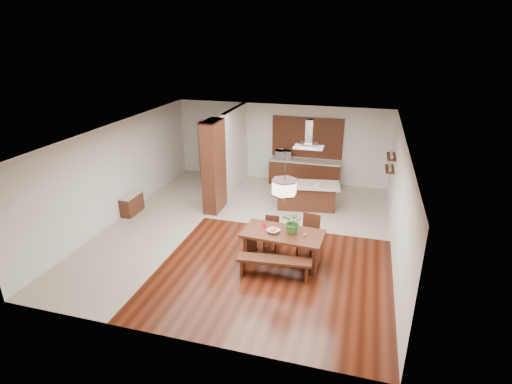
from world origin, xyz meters
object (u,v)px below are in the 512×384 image
(dining_bench, at_px, (274,268))
(microwave, at_px, (283,154))
(pendant_lantern, at_px, (285,177))
(dining_chair_left, at_px, (271,233))
(fruit_bowl, at_px, (273,231))
(dining_table, at_px, (283,240))
(range_hood, at_px, (309,134))
(foliage_plant, at_px, (293,223))
(hallway_console, at_px, (132,204))
(island_cup, at_px, (318,185))
(dining_chair_right, at_px, (308,235))
(kitchen_island, at_px, (306,196))

(dining_bench, height_order, microwave, microwave)
(dining_bench, height_order, pendant_lantern, pendant_lantern)
(dining_chair_left, distance_m, fruit_bowl, 0.84)
(dining_table, distance_m, range_hood, 3.87)
(foliage_plant, xyz_separation_m, fruit_bowl, (-0.46, -0.10, -0.24))
(hallway_console, xyz_separation_m, range_hood, (5.21, 1.87, 2.15))
(island_cup, bearing_deg, foliage_plant, -93.29)
(dining_chair_right, height_order, fruit_bowl, dining_chair_right)
(kitchen_island, bearing_deg, dining_bench, -99.52)
(dining_bench, distance_m, range_hood, 4.66)
(dining_bench, xyz_separation_m, dining_chair_right, (0.57, 1.27, 0.28))
(dining_bench, height_order, kitchen_island, kitchen_island)
(dining_bench, xyz_separation_m, microwave, (-1.14, 6.22, 0.86))
(dining_chair_left, xyz_separation_m, range_hood, (0.49, 2.76, 2.04))
(foliage_plant, distance_m, fruit_bowl, 0.53)
(dining_bench, relative_size, dining_chair_left, 2.03)
(dining_bench, relative_size, island_cup, 13.42)
(pendant_lantern, height_order, microwave, pendant_lantern)
(pendant_lantern, relative_size, microwave, 2.30)
(dining_chair_left, xyz_separation_m, kitchen_island, (0.49, 2.76, 0.01))
(fruit_bowl, distance_m, island_cup, 3.38)
(dining_chair_left, distance_m, island_cup, 2.80)
(fruit_bowl, bearing_deg, dining_table, 14.88)
(microwave, bearing_deg, foliage_plant, -91.65)
(dining_chair_left, relative_size, fruit_bowl, 2.85)
(hallway_console, distance_m, foliage_plant, 5.65)
(foliage_plant, height_order, microwave, foliage_plant)
(dining_table, bearing_deg, dining_chair_left, 125.59)
(fruit_bowl, distance_m, kitchen_island, 3.48)
(dining_chair_left, height_order, fruit_bowl, fruit_bowl)
(dining_bench, height_order, dining_chair_right, dining_chair_right)
(kitchen_island, xyz_separation_m, microwave, (-1.23, 2.13, 0.67))
(foliage_plant, bearing_deg, dining_chair_left, 139.35)
(microwave, bearing_deg, pendant_lantern, -94.04)
(hallway_console, relative_size, pendant_lantern, 0.67)
(range_hood, bearing_deg, pendant_lantern, -90.75)
(dining_table, height_order, dining_chair_right, dining_chair_right)
(dining_chair_left, height_order, range_hood, range_hood)
(hallway_console, height_order, range_hood, range_hood)
(kitchen_island, bearing_deg, dining_chair_left, -108.42)
(dining_table, xyz_separation_m, foliage_plant, (0.23, 0.04, 0.49))
(range_hood, relative_size, island_cup, 7.00)
(dining_table, distance_m, fruit_bowl, 0.35)
(pendant_lantern, bearing_deg, dining_chair_right, 47.02)
(pendant_lantern, relative_size, island_cup, 10.19)
(hallway_console, relative_size, dining_bench, 0.51)
(microwave, bearing_deg, fruit_bowl, -96.45)
(hallway_console, height_order, dining_table, dining_table)
(range_hood, bearing_deg, foliage_plant, -86.79)
(hallway_console, bearing_deg, pendant_lantern, -16.37)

